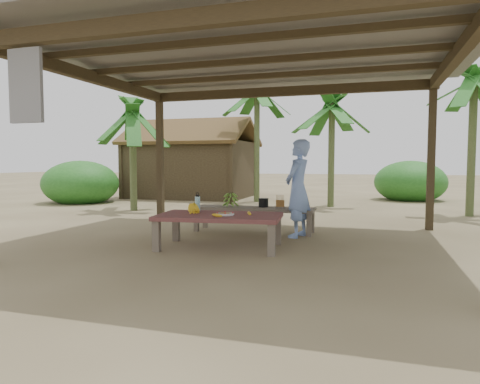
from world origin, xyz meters
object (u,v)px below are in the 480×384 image
(woman, at_px, (298,188))
(cooking_pot, at_px, (263,203))
(bench, at_px, (254,210))
(work_table, at_px, (220,219))
(plate, at_px, (225,214))
(water_flask, at_px, (198,203))
(ripe_banana_bunch, at_px, (191,208))

(woman, bearing_deg, cooking_pot, -106.82)
(woman, bearing_deg, bench, -95.87)
(work_table, distance_m, plate, 0.16)
(water_flask, bearing_deg, plate, -31.60)
(work_table, xyz_separation_m, woman, (0.95, 1.26, 0.39))
(bench, relative_size, ripe_banana_bunch, 8.32)
(work_table, xyz_separation_m, plate, (0.12, -0.08, 0.08))
(ripe_banana_bunch, relative_size, water_flask, 0.88)
(ripe_banana_bunch, height_order, woman, woman)
(ripe_banana_bunch, distance_m, cooking_pot, 1.78)
(bench, height_order, woman, woman)
(ripe_banana_bunch, xyz_separation_m, woman, (1.44, 1.21, 0.25))
(water_flask, xyz_separation_m, cooking_pot, (0.72, 1.39, -0.10))
(work_table, xyz_separation_m, cooking_pot, (0.25, 1.67, 0.09))
(water_flask, height_order, woman, woman)
(woman, bearing_deg, plate, -18.46)
(work_table, relative_size, cooking_pot, 10.64)
(work_table, relative_size, water_flask, 6.29)
(bench, bearing_deg, woman, -20.36)
(water_flask, distance_m, woman, 1.74)
(ripe_banana_bunch, bearing_deg, work_table, -6.06)
(bench, height_order, water_flask, water_flask)
(plate, distance_m, woman, 1.61)
(bench, height_order, ripe_banana_bunch, ripe_banana_bunch)
(bench, height_order, plate, plate)
(plate, distance_m, cooking_pot, 1.75)
(bench, xyz_separation_m, water_flask, (-0.57, -1.28, 0.23))
(ripe_banana_bunch, relative_size, woman, 0.16)
(ripe_banana_bunch, distance_m, woman, 1.89)
(woman, bearing_deg, water_flask, -41.82)
(ripe_banana_bunch, xyz_separation_m, plate, (0.60, -0.13, -0.06))
(cooking_pot, relative_size, woman, 0.11)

